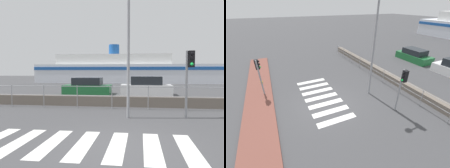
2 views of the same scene
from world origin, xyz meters
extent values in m
plane|color=#424244|center=(0.00, 0.00, 0.00)|extent=(160.00, 160.00, 0.00)
cube|color=silver|center=(-2.76, 0.00, 0.00)|extent=(0.45, 2.40, 0.01)
cube|color=silver|center=(-1.86, 0.00, 0.00)|extent=(0.45, 2.40, 0.01)
cube|color=silver|center=(-0.96, 0.00, 0.00)|extent=(0.45, 2.40, 0.01)
cube|color=silver|center=(-0.06, 0.00, 0.00)|extent=(0.45, 2.40, 0.01)
cube|color=silver|center=(0.84, 0.00, 0.00)|extent=(0.45, 2.40, 0.01)
cube|color=silver|center=(1.74, 0.00, 0.00)|extent=(0.45, 2.40, 0.01)
cube|color=#6B6056|center=(0.00, 6.41, 0.28)|extent=(22.63, 0.55, 0.56)
cylinder|color=gray|center=(0.00, 5.54, 1.15)|extent=(20.36, 0.03, 0.03)
cylinder|color=gray|center=(0.00, 5.54, 0.66)|extent=(20.36, 0.03, 0.03)
cylinder|color=gray|center=(-6.48, 5.54, 0.60)|extent=(0.04, 0.04, 1.21)
cylinder|color=gray|center=(-4.63, 5.54, 0.60)|extent=(0.04, 0.04, 1.21)
cylinder|color=gray|center=(-2.78, 5.54, 0.60)|extent=(0.04, 0.04, 1.21)
cylinder|color=gray|center=(-0.93, 5.54, 0.60)|extent=(0.04, 0.04, 1.21)
cylinder|color=gray|center=(0.93, 5.54, 0.60)|extent=(0.04, 0.04, 1.21)
cylinder|color=gray|center=(2.78, 5.54, 0.60)|extent=(0.04, 0.04, 1.21)
cylinder|color=gray|center=(2.42, 3.77, 1.39)|extent=(0.10, 0.10, 2.79)
cube|color=black|center=(2.59, 3.77, 2.45)|extent=(0.24, 0.24, 0.68)
sphere|color=black|center=(2.59, 3.63, 2.66)|extent=(0.13, 0.13, 0.13)
sphere|color=black|center=(2.59, 3.63, 2.45)|extent=(0.13, 0.13, 0.13)
sphere|color=#19D84C|center=(2.59, 3.63, 2.24)|extent=(0.13, 0.13, 0.13)
cylinder|color=gray|center=(0.03, 3.43, 3.28)|extent=(0.12, 0.12, 6.55)
cube|color=silver|center=(0.00, 32.40, 1.52)|extent=(33.86, 7.54, 3.04)
cube|color=white|center=(-4.06, 32.40, 3.88)|extent=(18.96, 6.03, 1.67)
cube|color=#194C99|center=(0.00, 28.61, 2.38)|extent=(33.86, 0.08, 0.49)
cylinder|color=#194C99|center=(-4.06, 32.40, 5.62)|extent=(1.80, 1.80, 1.80)
cube|color=#1E6633|center=(-3.96, 12.64, 0.38)|extent=(4.00, 1.80, 0.76)
cube|color=#1E2328|center=(-3.96, 12.64, 1.08)|extent=(2.40, 1.58, 0.63)
cube|color=silver|center=(1.01, 12.64, 0.42)|extent=(4.12, 1.88, 0.83)
cube|color=#1E2328|center=(1.01, 12.64, 1.17)|extent=(2.47, 1.65, 0.68)
camera|label=1|loc=(0.53, -5.56, 1.95)|focal=35.00mm
camera|label=2|loc=(7.83, -2.76, 5.99)|focal=24.00mm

